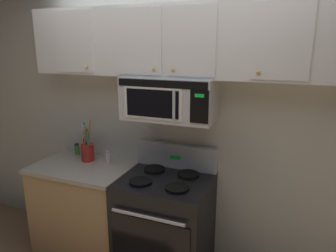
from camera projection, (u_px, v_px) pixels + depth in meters
name	position (u px, v px, depth m)	size (l,w,h in m)	color
back_wall	(180.00, 118.00, 2.83)	(5.20, 0.10, 2.70)	silver
stove_range	(165.00, 224.00, 2.73)	(0.76, 0.69, 1.12)	black
over_range_microwave	(170.00, 98.00, 2.55)	(0.76, 0.43, 0.35)	#B7BABF
upper_cabinets	(172.00, 42.00, 2.46)	(2.50, 0.36, 0.55)	silver
counter_segment	(86.00, 208.00, 3.04)	(0.93, 0.65, 0.90)	tan
utensil_crock_red	(87.00, 150.00, 3.01)	(0.13, 0.13, 0.40)	red
salt_shaker	(108.00, 157.00, 2.96)	(0.04, 0.04, 0.12)	white
spice_jar	(77.00, 149.00, 3.19)	(0.05, 0.05, 0.12)	#4C7F33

